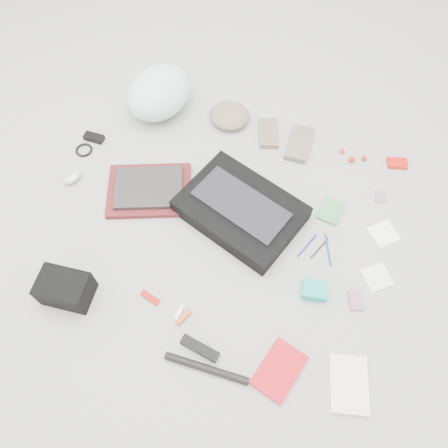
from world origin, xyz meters
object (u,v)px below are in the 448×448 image
(bike_helmet, at_px, (159,92))
(camera_bag, at_px, (65,289))
(laptop, at_px, (149,187))
(accordion_wallet, at_px, (314,290))
(book_red, at_px, (279,370))
(messenger_bag, at_px, (241,210))

(bike_helmet, bearing_deg, camera_bag, -75.00)
(laptop, height_order, accordion_wallet, accordion_wallet)
(laptop, height_order, camera_bag, camera_bag)
(laptop, relative_size, book_red, 1.50)
(bike_helmet, height_order, book_red, bike_helmet)
(messenger_bag, relative_size, camera_bag, 2.61)
(laptop, relative_size, camera_bag, 1.56)
(book_red, relative_size, accordion_wallet, 2.10)
(messenger_bag, xyz_separation_m, laptop, (-0.43, -0.01, -0.01))
(camera_bag, bearing_deg, laptop, 74.21)
(camera_bag, xyz_separation_m, accordion_wallet, (0.92, 0.31, -0.04))
(accordion_wallet, bearing_deg, laptop, 154.57)
(messenger_bag, height_order, laptop, messenger_bag)
(laptop, height_order, book_red, laptop)
(bike_helmet, bearing_deg, laptop, -60.56)
(messenger_bag, xyz_separation_m, accordion_wallet, (0.38, -0.26, -0.02))
(laptop, bearing_deg, book_red, -57.59)
(bike_helmet, relative_size, book_red, 1.80)
(messenger_bag, height_order, accordion_wallet, messenger_bag)
(accordion_wallet, bearing_deg, camera_bag, -170.17)
(messenger_bag, distance_m, bike_helmet, 0.75)
(messenger_bag, relative_size, book_red, 2.51)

